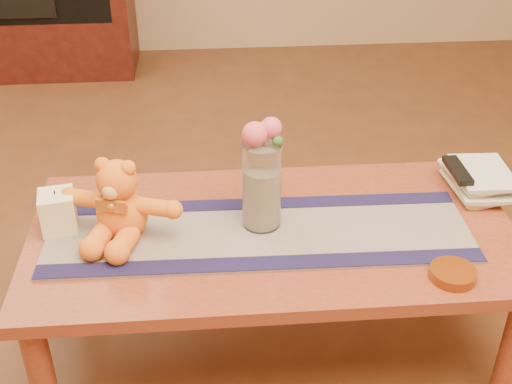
{
  "coord_description": "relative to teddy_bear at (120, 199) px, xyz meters",
  "views": [
    {
      "loc": [
        -0.18,
        -1.56,
        1.56
      ],
      "look_at": [
        -0.05,
        0.0,
        0.58
      ],
      "focal_mm": 46.75,
      "sensor_mm": 36.0,
      "label": 1
    }
  ],
  "objects": [
    {
      "name": "persian_runner",
      "position": [
        0.38,
        -0.03,
        -0.12
      ],
      "size": [
        1.21,
        0.37,
        0.01
      ],
      "primitive_type": "cube",
      "rotation": [
        0.0,
        0.0,
        -0.02
      ],
      "color": "#1B1B4D",
      "rests_on": "coffee_table_top"
    },
    {
      "name": "table_leg_fr",
      "position": [
        1.07,
        -0.3,
        -0.37
      ],
      "size": [
        0.07,
        0.07,
        0.41
      ],
      "primitive_type": "cylinder",
      "color": "maroon",
      "rests_on": "floor"
    },
    {
      "name": "book_bottom",
      "position": [
        1.01,
        0.14,
        -0.11
      ],
      "size": [
        0.18,
        0.23,
        0.02
      ],
      "primitive_type": "imported",
      "rotation": [
        0.0,
        0.0,
        0.06
      ],
      "color": "beige",
      "rests_on": "coffee_table_top"
    },
    {
      "name": "amber_dish",
      "position": [
        0.87,
        -0.27,
        -0.11
      ],
      "size": [
        0.16,
        0.16,
        0.03
      ],
      "primitive_type": "cylinder",
      "rotation": [
        0.0,
        0.0,
        0.4
      ],
      "color": "#BF5914",
      "rests_on": "coffee_table_top"
    },
    {
      "name": "teddy_bear",
      "position": [
        0.0,
        0.0,
        0.0
      ],
      "size": [
        0.4,
        0.36,
        0.22
      ],
      "primitive_type": null,
      "rotation": [
        0.0,
        0.0,
        -0.31
      ],
      "color": "orange",
      "rests_on": "persian_runner"
    },
    {
      "name": "leaf_sprig",
      "position": [
        0.43,
        -0.01,
        0.17
      ],
      "size": [
        0.03,
        0.03,
        0.03
      ],
      "primitive_type": "sphere",
      "color": "#33662D",
      "rests_on": "glass_vase"
    },
    {
      "name": "runner_border_far",
      "position": [
        0.39,
        0.11,
        -0.11
      ],
      "size": [
        1.2,
        0.08,
        0.0
      ],
      "primitive_type": "cube",
      "rotation": [
        0.0,
        0.0,
        -0.02
      ],
      "color": "#17133A",
      "rests_on": "persian_runner"
    },
    {
      "name": "floor",
      "position": [
        0.43,
        -0.01,
        -0.57
      ],
      "size": [
        5.5,
        5.5,
        0.0
      ],
      "primitive_type": "plane",
      "color": "#532C17",
      "rests_on": "ground"
    },
    {
      "name": "blue_flower_back",
      "position": [
        0.4,
        0.05,
        0.18
      ],
      "size": [
        0.04,
        0.04,
        0.04
      ],
      "primitive_type": "sphere",
      "color": "#434E93",
      "rests_on": "glass_vase"
    },
    {
      "name": "rose_right",
      "position": [
        0.42,
        0.02,
        0.19
      ],
      "size": [
        0.06,
        0.06,
        0.06
      ],
      "primitive_type": "sphere",
      "color": "#DC4D65",
      "rests_on": "glass_vase"
    },
    {
      "name": "table_leg_br",
      "position": [
        1.07,
        0.28,
        -0.37
      ],
      "size": [
        0.07,
        0.07,
        0.41
      ],
      "primitive_type": "cylinder",
      "color": "maroon",
      "rests_on": "floor"
    },
    {
      "name": "runner_border_near",
      "position": [
        0.38,
        -0.18,
        -0.11
      ],
      "size": [
        1.2,
        0.08,
        0.0
      ],
      "primitive_type": "cube",
      "rotation": [
        0.0,
        0.0,
        -0.02
      ],
      "color": "#17133A",
      "rests_on": "persian_runner"
    },
    {
      "name": "book_top",
      "position": [
        1.01,
        0.14,
        -0.05
      ],
      "size": [
        0.17,
        0.23,
        0.02
      ],
      "primitive_type": "imported",
      "rotation": [
        0.0,
        0.0,
        -0.04
      ],
      "color": "beige",
      "rests_on": "book_upper"
    },
    {
      "name": "rose_left",
      "position": [
        0.37,
        0.0,
        0.18
      ],
      "size": [
        0.07,
        0.07,
        0.07
      ],
      "primitive_type": "sphere",
      "color": "#DC4D65",
      "rests_on": "glass_vase"
    },
    {
      "name": "pillar_candle",
      "position": [
        -0.18,
        0.03,
        -0.05
      ],
      "size": [
        0.11,
        0.11,
        0.12
      ],
      "primitive_type": "cube",
      "rotation": [
        0.0,
        0.0,
        0.16
      ],
      "color": "#F5EAB4",
      "rests_on": "persian_runner"
    },
    {
      "name": "book_lower",
      "position": [
        1.01,
        0.14,
        -0.09
      ],
      "size": [
        0.18,
        0.24,
        0.02
      ],
      "primitive_type": "imported",
      "rotation": [
        0.0,
        0.0,
        -0.08
      ],
      "color": "beige",
      "rests_on": "book_bottom"
    },
    {
      "name": "potpourri_fill",
      "position": [
        0.39,
        0.01,
        -0.02
      ],
      "size": [
        0.09,
        0.09,
        0.18
      ],
      "primitive_type": "cylinder",
      "color": "beige",
      "rests_on": "glass_vase"
    },
    {
      "name": "stereo_lower",
      "position": [
        -0.77,
        2.34,
        -0.11
      ],
      "size": [
        0.42,
        0.28,
        0.12
      ],
      "primitive_type": "cube",
      "color": "black",
      "rests_on": "media_cabinet"
    },
    {
      "name": "book_upper",
      "position": [
        1.0,
        0.15,
        -0.07
      ],
      "size": [
        0.19,
        0.24,
        0.02
      ],
      "primitive_type": "imported",
      "rotation": [
        0.0,
        0.0,
        0.12
      ],
      "color": "beige",
      "rests_on": "book_lower"
    },
    {
      "name": "tv_remote",
      "position": [
        1.01,
        0.13,
        -0.04
      ],
      "size": [
        0.05,
        0.16,
        0.02
      ],
      "primitive_type": "cube",
      "rotation": [
        0.0,
        0.0,
        0.01
      ],
      "color": "black",
      "rests_on": "book_top"
    },
    {
      "name": "candle_wick",
      "position": [
        -0.18,
        0.03,
        0.01
      ],
      "size": [
        0.0,
        0.0,
        0.01
      ],
      "primitive_type": "cylinder",
      "rotation": [
        0.0,
        0.0,
        0.16
      ],
      "color": "black",
      "rests_on": "pillar_candle"
    },
    {
      "name": "coffee_table_top",
      "position": [
        0.43,
        -0.01,
        -0.14
      ],
      "size": [
        1.4,
        0.7,
        0.04
      ],
      "primitive_type": "cube",
      "color": "maroon",
      "rests_on": "floor"
    },
    {
      "name": "bronze_ball",
      "position": [
        0.4,
        0.07,
        -0.08
      ],
      "size": [
        0.09,
        0.09,
        0.07
      ],
      "primitive_type": "sphere",
      "rotation": [
        0.0,
        0.0,
        0.31
      ],
      "color": "#523D1B",
      "rests_on": "persian_runner"
    },
    {
      "name": "table_leg_fl",
      "position": [
        -0.21,
        -0.3,
        -0.37
      ],
      "size": [
        0.07,
        0.07,
        0.41
      ],
      "primitive_type": "cylinder",
      "color": "maroon",
      "rests_on": "floor"
    },
    {
      "name": "glass_vase",
      "position": [
        0.39,
        0.01,
        0.02
      ],
      "size": [
        0.11,
        0.11,
        0.26
      ],
      "primitive_type": "cylinder",
      "color": "silver",
      "rests_on": "persian_runner"
    },
    {
      "name": "table_leg_bl",
      "position": [
        -0.21,
        0.28,
        -0.37
      ],
      "size": [
        0.07,
        0.07,
        0.41
      ],
      "primitive_type": "cylinder",
      "color": "maroon",
      "rests_on": "floor"
    },
    {
      "name": "blue_flower_side",
      "position": [
        0.36,
        0.03,
        0.17
      ],
      "size": [
        0.04,
        0.04,
        0.04
      ],
      "primitive_type": "sphere",
      "color": "#434E93",
      "rests_on": "glass_vase"
    }
  ]
}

